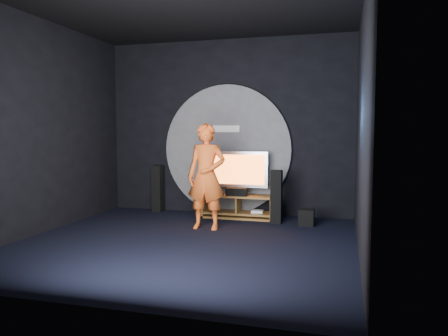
# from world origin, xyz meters

# --- Properties ---
(floor) EXTENTS (5.00, 5.00, 0.00)m
(floor) POSITION_xyz_m (0.00, 0.00, 0.00)
(floor) COLOR black
(floor) RESTS_ON ground
(back_wall) EXTENTS (5.00, 0.04, 3.50)m
(back_wall) POSITION_xyz_m (0.00, 2.50, 1.75)
(back_wall) COLOR black
(back_wall) RESTS_ON ground
(front_wall) EXTENTS (5.00, 0.04, 3.50)m
(front_wall) POSITION_xyz_m (0.00, -2.50, 1.75)
(front_wall) COLOR black
(front_wall) RESTS_ON ground
(left_wall) EXTENTS (0.04, 5.00, 3.50)m
(left_wall) POSITION_xyz_m (-2.50, 0.00, 1.75)
(left_wall) COLOR black
(left_wall) RESTS_ON ground
(right_wall) EXTENTS (0.04, 5.00, 3.50)m
(right_wall) POSITION_xyz_m (2.50, 0.00, 1.75)
(right_wall) COLOR black
(right_wall) RESTS_ON ground
(ceiling) EXTENTS (5.00, 5.00, 0.01)m
(ceiling) POSITION_xyz_m (0.00, 0.00, 3.50)
(ceiling) COLOR black
(ceiling) RESTS_ON back_wall
(wall_disc_panel) EXTENTS (2.60, 0.11, 2.60)m
(wall_disc_panel) POSITION_xyz_m (0.00, 2.44, 1.30)
(wall_disc_panel) COLOR #515156
(wall_disc_panel) RESTS_ON ground
(media_console) EXTENTS (1.38, 0.45, 0.45)m
(media_console) POSITION_xyz_m (0.34, 2.05, 0.20)
(media_console) COLOR olive
(media_console) RESTS_ON ground
(tv) EXTENTS (1.12, 0.22, 0.83)m
(tv) POSITION_xyz_m (0.33, 2.12, 0.91)
(tv) COLOR silver
(tv) RESTS_ON media_console
(center_speaker) EXTENTS (0.40, 0.15, 0.15)m
(center_speaker) POSITION_xyz_m (0.33, 1.90, 0.53)
(center_speaker) COLOR black
(center_speaker) RESTS_ON media_console
(remote) EXTENTS (0.18, 0.05, 0.02)m
(remote) POSITION_xyz_m (-0.24, 1.93, 0.46)
(remote) COLOR black
(remote) RESTS_ON media_console
(tower_speaker_left) EXTENTS (0.19, 0.21, 0.97)m
(tower_speaker_left) POSITION_xyz_m (-1.44, 2.27, 0.48)
(tower_speaker_left) COLOR black
(tower_speaker_left) RESTS_ON ground
(tower_speaker_right) EXTENTS (0.19, 0.21, 0.97)m
(tower_speaker_right) POSITION_xyz_m (1.11, 1.78, 0.48)
(tower_speaker_right) COLOR black
(tower_speaker_right) RESTS_ON ground
(subwoofer) EXTENTS (0.27, 0.27, 0.29)m
(subwoofer) POSITION_xyz_m (1.66, 1.71, 0.15)
(subwoofer) COLOR black
(subwoofer) RESTS_ON ground
(player) EXTENTS (0.66, 0.44, 1.81)m
(player) POSITION_xyz_m (0.03, 1.00, 0.91)
(player) COLOR orange
(player) RESTS_ON ground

